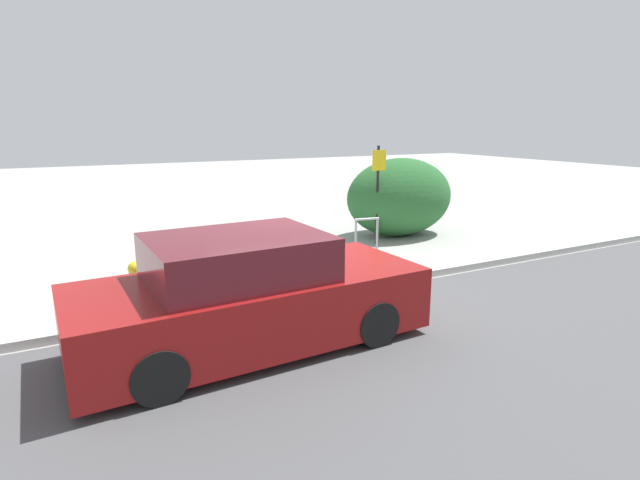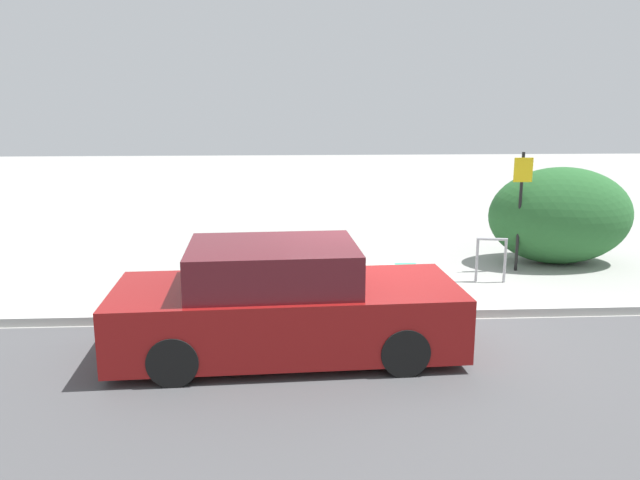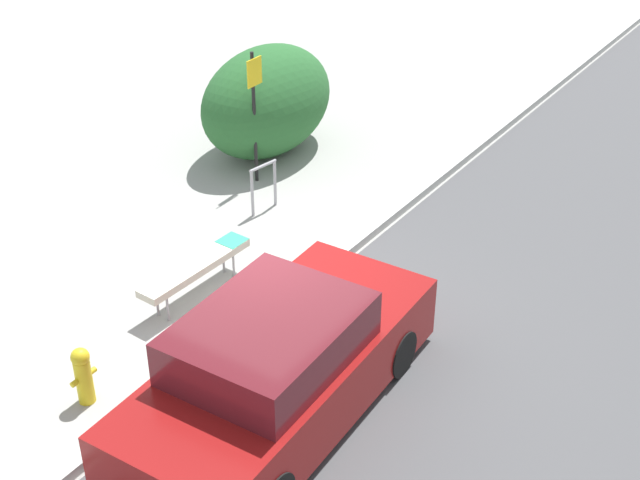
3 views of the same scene
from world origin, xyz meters
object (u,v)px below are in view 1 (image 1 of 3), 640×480
(bike_rack, at_px, (367,233))
(parked_car_near, at_px, (249,296))
(bench, at_px, (274,256))
(fire_hydrant, at_px, (137,284))
(sign_post, at_px, (378,186))

(bike_rack, height_order, parked_car_near, parked_car_near)
(bench, distance_m, fire_hydrant, 2.44)
(bike_rack, relative_size, sign_post, 0.36)
(bench, height_order, fire_hydrant, fire_hydrant)
(fire_hydrant, bearing_deg, sign_post, 18.17)
(bike_rack, height_order, fire_hydrant, bike_rack)
(bench, height_order, bike_rack, bike_rack)
(bike_rack, distance_m, sign_post, 1.38)
(bike_rack, distance_m, parked_car_near, 4.88)
(parked_car_near, bearing_deg, bike_rack, 37.11)
(sign_post, xyz_separation_m, parked_car_near, (-4.52, -3.85, -0.72))
(bike_rack, relative_size, fire_hydrant, 1.08)
(bike_rack, distance_m, fire_hydrant, 4.98)
(parked_car_near, bearing_deg, fire_hydrant, 116.17)
(fire_hydrant, distance_m, parked_car_near, 2.30)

